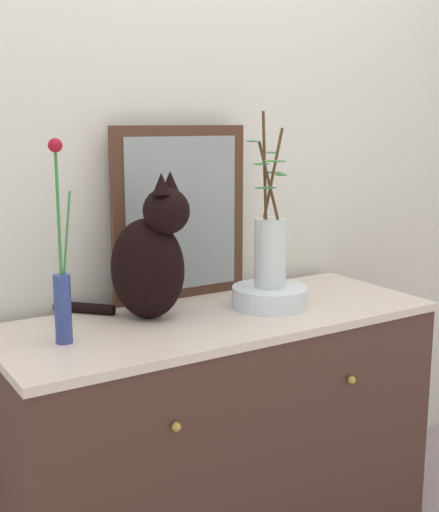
# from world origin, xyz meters

# --- Properties ---
(wall_back) EXTENTS (4.40, 0.08, 2.60)m
(wall_back) POSITION_xyz_m (0.00, 0.34, 1.30)
(wall_back) COLOR silver
(wall_back) RESTS_ON ground_plane
(sideboard) EXTENTS (1.34, 0.54, 0.82)m
(sideboard) POSITION_xyz_m (0.00, -0.00, 0.41)
(sideboard) COLOR #422922
(sideboard) RESTS_ON ground_plane
(mirror_leaning) EXTENTS (0.47, 0.03, 0.56)m
(mirror_leaning) POSITION_xyz_m (0.00, 0.24, 1.10)
(mirror_leaning) COLOR #492C20
(mirror_leaning) RESTS_ON sideboard
(cat_sitting) EXTENTS (0.35, 0.37, 0.43)m
(cat_sitting) POSITION_xyz_m (-0.19, 0.07, 1.01)
(cat_sitting) COLOR black
(cat_sitting) RESTS_ON sideboard
(vase_slim_green) EXTENTS (0.06, 0.04, 0.53)m
(vase_slim_green) POSITION_xyz_m (-0.49, -0.01, 0.97)
(vase_slim_green) COLOR navy
(vase_slim_green) RESTS_ON sideboard
(bowl_porcelain) EXTENTS (0.24, 0.24, 0.06)m
(bowl_porcelain) POSITION_xyz_m (0.18, -0.01, 0.85)
(bowl_porcelain) COLOR white
(bowl_porcelain) RESTS_ON sideboard
(vase_glass_clear) EXTENTS (0.16, 0.22, 0.54)m
(vase_glass_clear) POSITION_xyz_m (0.18, -0.01, 1.02)
(vase_glass_clear) COLOR silver
(vase_glass_clear) RESTS_ON bowl_porcelain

